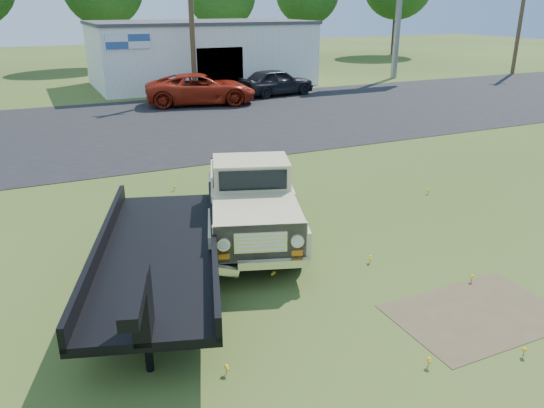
{
  "coord_description": "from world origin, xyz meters",
  "views": [
    {
      "loc": [
        -5.26,
        -8.85,
        5.19
      ],
      "look_at": [
        -0.69,
        1.0,
        1.09
      ],
      "focal_mm": 35.0,
      "sensor_mm": 36.0,
      "label": 1
    }
  ],
  "objects_px": {
    "vintage_pickup_truck": "(251,198)",
    "flatbed_trailer": "(158,246)",
    "red_pickup": "(201,89)",
    "dark_sedan": "(276,82)"
  },
  "relations": [
    {
      "from": "flatbed_trailer",
      "to": "red_pickup",
      "type": "bearing_deg",
      "value": 87.71
    },
    {
      "from": "flatbed_trailer",
      "to": "red_pickup",
      "type": "relative_size",
      "value": 1.11
    },
    {
      "from": "flatbed_trailer",
      "to": "red_pickup",
      "type": "distance_m",
      "value": 20.26
    },
    {
      "from": "vintage_pickup_truck",
      "to": "red_pickup",
      "type": "height_order",
      "value": "vintage_pickup_truck"
    },
    {
      "from": "flatbed_trailer",
      "to": "vintage_pickup_truck",
      "type": "bearing_deg",
      "value": 48.74
    },
    {
      "from": "dark_sedan",
      "to": "vintage_pickup_truck",
      "type": "bearing_deg",
      "value": 145.57
    },
    {
      "from": "flatbed_trailer",
      "to": "dark_sedan",
      "type": "height_order",
      "value": "flatbed_trailer"
    },
    {
      "from": "red_pickup",
      "to": "vintage_pickup_truck",
      "type": "bearing_deg",
      "value": 179.08
    },
    {
      "from": "vintage_pickup_truck",
      "to": "dark_sedan",
      "type": "height_order",
      "value": "vintage_pickup_truck"
    },
    {
      "from": "vintage_pickup_truck",
      "to": "flatbed_trailer",
      "type": "xyz_separation_m",
      "value": [
        -2.56,
        -1.54,
        -0.05
      ]
    }
  ]
}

